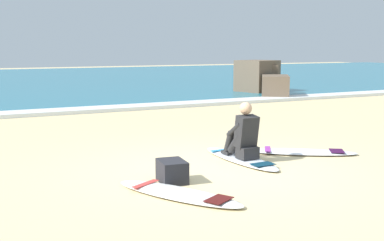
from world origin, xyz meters
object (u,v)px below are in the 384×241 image
surfboard_spare_near (178,193)px  beach_bag (172,171)px  surfboard_spare_far (300,152)px  surfboard_main (240,158)px  surfer_seated (244,136)px

surfboard_spare_near → beach_bag: bearing=72.5°
surfboard_spare_near → beach_bag: (0.20, 0.63, 0.12)m
surfboard_spare_near → surfboard_spare_far: 3.32m
surfboard_main → beach_bag: beach_bag is taller
beach_bag → surfboard_spare_near: bearing=-107.5°
surfboard_spare_near → beach_bag: 0.67m
surfboard_main → surfer_seated: bearing=-88.3°
surfboard_main → surfboard_spare_near: (-1.80, -1.35, 0.00)m
surfboard_main → surfboard_spare_near: size_ratio=1.03×
surfboard_spare_near → surfboard_spare_far: size_ratio=1.00×
surfboard_main → surfboard_spare_far: bearing=-1.9°
surfer_seated → surfboard_spare_near: bearing=-145.1°
beach_bag → surfer_seated: bearing=21.4°
surfer_seated → surfboard_spare_far: 1.31m
surfboard_spare_far → beach_bag: 2.94m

